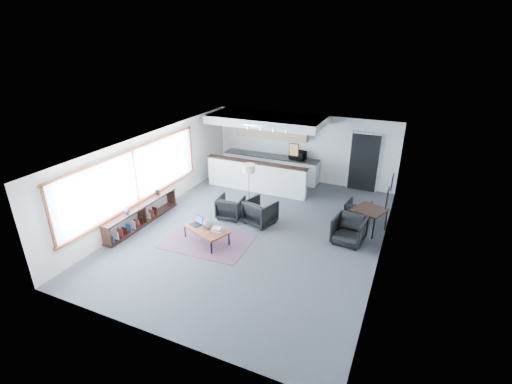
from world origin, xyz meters
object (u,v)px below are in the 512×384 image
at_px(armchair_right, 261,211).
at_px(dining_table, 370,211).
at_px(armchair_left, 231,206).
at_px(ceramic_pot, 208,224).
at_px(coffee_table, 206,229).
at_px(dining_chair_near, 349,231).
at_px(book_stack, 217,229).
at_px(microwave, 297,154).
at_px(laptop, 198,222).
at_px(floor_lamp, 249,170).
at_px(dining_chair_far, 358,212).

distance_m(armchair_right, dining_table, 3.19).
relative_size(armchair_left, dining_table, 0.73).
bearing_deg(ceramic_pot, dining_table, 32.09).
height_order(coffee_table, dining_chair_near, dining_chair_near).
distance_m(ceramic_pot, armchair_left, 1.56).
relative_size(book_stack, armchair_right, 0.39).
xyz_separation_m(dining_chair_near, microwave, (-2.73, 3.68, 0.77)).
xyz_separation_m(ceramic_pot, armchair_right, (0.89, 1.59, -0.14)).
relative_size(ceramic_pot, armchair_left, 0.33).
relative_size(laptop, ceramic_pot, 1.56).
xyz_separation_m(coffee_table, laptop, (-0.34, 0.10, 0.10)).
xyz_separation_m(armchair_left, floor_lamp, (0.15, 1.04, 0.88)).
bearing_deg(floor_lamp, ceramic_pot, -90.96).
xyz_separation_m(coffee_table, book_stack, (0.35, 0.00, 0.07)).
xyz_separation_m(dining_chair_near, dining_chair_far, (-0.00, 1.42, -0.06)).
bearing_deg(dining_chair_near, armchair_left, -173.38).
relative_size(armchair_right, dining_table, 0.79).
relative_size(laptop, book_stack, 1.24).
height_order(coffee_table, book_stack, book_stack).
distance_m(armchair_right, microwave, 3.71).
height_order(armchair_right, dining_chair_far, armchair_right).
height_order(floor_lamp, dining_chair_far, floor_lamp).
bearing_deg(armchair_left, dining_chair_near, 174.65).
bearing_deg(book_stack, dining_chair_far, 42.49).
distance_m(coffee_table, armchair_right, 1.86).
relative_size(armchair_right, microwave, 1.43).
relative_size(armchair_left, floor_lamp, 0.53).
bearing_deg(armchair_left, dining_table, -172.37).
xyz_separation_m(ceramic_pot, dining_chair_far, (3.56, 2.96, -0.26)).
distance_m(laptop, ceramic_pot, 0.39).
bearing_deg(book_stack, dining_table, 34.41).
xyz_separation_m(armchair_right, floor_lamp, (-0.85, 1.00, 0.85)).
relative_size(armchair_left, armchair_right, 0.93).
xyz_separation_m(armchair_right, dining_table, (3.06, 0.89, 0.21)).
height_order(ceramic_pot, floor_lamp, floor_lamp).
distance_m(coffee_table, floor_lamp, 2.75).
bearing_deg(dining_chair_near, coffee_table, -149.87).
height_order(armchair_right, floor_lamp, floor_lamp).
bearing_deg(dining_chair_far, laptop, 45.28).
bearing_deg(coffee_table, book_stack, 21.66).
bearing_deg(armchair_right, ceramic_pot, 78.19).
xyz_separation_m(coffee_table, dining_chair_far, (3.61, 2.98, -0.10)).
distance_m(floor_lamp, dining_table, 3.96).
height_order(coffee_table, microwave, microwave).
bearing_deg(dining_chair_far, armchair_left, 30.21).
bearing_deg(armchair_right, armchair_left, 19.70).
bearing_deg(armchair_left, coffee_table, 86.93).
distance_m(dining_chair_near, microwave, 4.65).
relative_size(ceramic_pot, dining_table, 0.24).
height_order(ceramic_pot, microwave, microwave).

